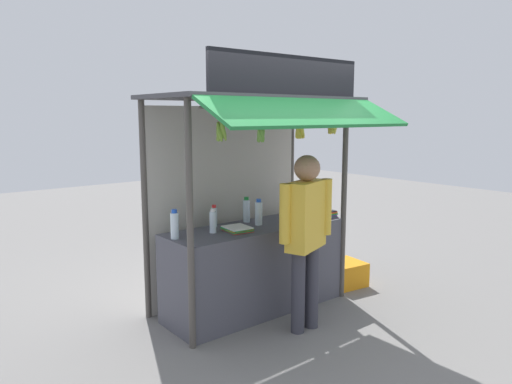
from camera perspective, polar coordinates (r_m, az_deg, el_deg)
name	(u,v)px	position (r m, az deg, el deg)	size (l,w,h in m)	color
ground_plane	(256,309)	(5.20, 0.00, -13.56)	(20.00, 20.00, 0.00)	slate
stall_counter	(256,268)	(5.05, 0.00, -8.92)	(1.93, 0.64, 0.89)	#4C4C56
stall_structure	(248,161)	(4.93, -1.00, 3.67)	(2.13, 1.57, 2.53)	#4C4742
water_bottle_right	(259,213)	(4.95, 0.32, -2.47)	(0.08, 0.08, 0.27)	silver
water_bottle_mid_left	(213,222)	(4.65, -5.10, -3.49)	(0.07, 0.07, 0.23)	silver
water_bottle_front_right	(175,225)	(4.47, -9.57, -3.86)	(0.08, 0.08, 0.27)	silver
water_bottle_back_right	(246,210)	(5.10, -1.13, -2.16)	(0.07, 0.07, 0.27)	silver
water_bottle_rear_center	(214,217)	(4.89, -4.96, -2.91)	(0.06, 0.06, 0.22)	silver
magazine_stack_far_left	(322,214)	(5.41, 7.82, -2.53)	(0.27, 0.27, 0.08)	purple
magazine_stack_left	(237,229)	(4.71, -2.22, -4.36)	(0.26, 0.28, 0.05)	red
banana_bunch_leftmost	(221,131)	(4.04, -4.18, 7.17)	(0.10, 0.11, 0.27)	#332D23
banana_bunch_inner_right	(300,130)	(4.62, 5.18, 7.29)	(0.10, 0.10, 0.27)	#332D23
banana_bunch_inner_left	(332,127)	(4.94, 8.97, 7.61)	(0.11, 0.11, 0.24)	#332D23
banana_bunch_rightmost	(261,135)	(4.30, 0.57, 6.76)	(0.09, 0.09, 0.29)	#332D23
vendor_person	(306,227)	(4.45, 5.92, -4.09)	(0.63, 0.35, 1.65)	#383842
plastic_crate	(345,273)	(5.92, 10.44, -9.41)	(0.40, 0.40, 0.28)	orange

